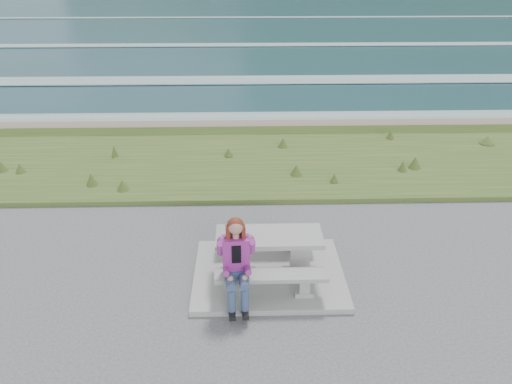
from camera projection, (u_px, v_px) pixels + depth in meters
concrete_slab at (269, 274)px, 8.74m from camera, size 2.60×2.10×0.10m
picnic_table at (269, 243)px, 8.46m from camera, size 1.80×0.75×0.75m
bench_landward at (271, 279)px, 7.94m from camera, size 1.80×0.35×0.45m
bench_seaward at (267, 234)px, 9.20m from camera, size 1.80×0.35×0.45m
grass_verge at (259, 165)px, 13.26m from camera, size 160.00×4.50×0.22m
shore_drop at (256, 130)px, 15.86m from camera, size 160.00×0.80×2.20m
ocean at (249, 69)px, 32.07m from camera, size 1600.00×1600.00×0.09m
seated_woman at (237, 275)px, 7.72m from camera, size 0.45×0.75×1.45m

